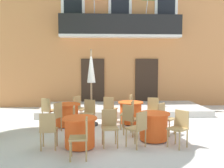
# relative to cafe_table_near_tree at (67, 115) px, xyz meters

# --- Properties ---
(ground_plane) EXTENTS (120.00, 120.00, 0.00)m
(ground_plane) POSITION_rel_cafe_table_near_tree_xyz_m (1.68, -1.16, -0.39)
(ground_plane) COLOR silver
(building_facade) EXTENTS (13.00, 5.09, 7.50)m
(building_facade) POSITION_rel_cafe_table_near_tree_xyz_m (2.08, 5.83, 3.36)
(building_facade) COLOR #CC844C
(building_facade) RESTS_ON ground
(entrance_step_platform) EXTENTS (6.88, 2.79, 0.25)m
(entrance_step_platform) POSITION_rel_cafe_table_near_tree_xyz_m (2.08, 2.45, -0.27)
(entrance_step_platform) COLOR silver
(entrance_step_platform) RESTS_ON ground
(cafe_table_near_tree) EXTENTS (0.86, 0.86, 0.76)m
(cafe_table_near_tree) POSITION_rel_cafe_table_near_tree_xyz_m (0.00, 0.00, 0.00)
(cafe_table_near_tree) COLOR #EA561E
(cafe_table_near_tree) RESTS_ON ground
(cafe_chair_near_tree_0) EXTENTS (0.55, 0.55, 0.91)m
(cafe_chair_near_tree_0) POSITION_rel_cafe_table_near_tree_xyz_m (-0.68, 0.32, 0.14)
(cafe_chair_near_tree_0) COLOR tan
(cafe_chair_near_tree_0) RESTS_ON ground
(cafe_chair_near_tree_1) EXTENTS (0.54, 0.54, 0.91)m
(cafe_chair_near_tree_1) POSITION_rel_cafe_table_near_tree_xyz_m (-0.27, -0.70, 0.14)
(cafe_chair_near_tree_1) COLOR tan
(cafe_chair_near_tree_1) RESTS_ON ground
(cafe_chair_near_tree_2) EXTENTS (0.53, 0.53, 0.91)m
(cafe_chair_near_tree_2) POSITION_rel_cafe_table_near_tree_xyz_m (0.71, -0.25, 0.14)
(cafe_chair_near_tree_2) COLOR tan
(cafe_chair_near_tree_2) RESTS_ON ground
(cafe_chair_near_tree_3) EXTENTS (0.56, 0.56, 0.91)m
(cafe_chair_near_tree_3) POSITION_rel_cafe_table_near_tree_xyz_m (0.36, 0.66, 0.14)
(cafe_chair_near_tree_3) COLOR tan
(cafe_chair_near_tree_3) RESTS_ON ground
(cafe_table_middle) EXTENTS (0.86, 0.86, 0.76)m
(cafe_table_middle) POSITION_rel_cafe_table_near_tree_xyz_m (0.57, -2.17, 0.00)
(cafe_table_middle) COLOR #EA561E
(cafe_table_middle) RESTS_ON ground
(cafe_chair_middle_0) EXTENTS (0.43, 0.43, 0.91)m
(cafe_chair_middle_0) POSITION_rel_cafe_table_near_tree_xyz_m (1.31, -2.04, 0.14)
(cafe_chair_middle_0) COLOR tan
(cafe_chair_middle_0) RESTS_ON ground
(cafe_chair_middle_1) EXTENTS (0.41, 0.41, 0.91)m
(cafe_chair_middle_1) POSITION_rel_cafe_table_near_tree_xyz_m (0.47, -1.42, 0.14)
(cafe_chair_middle_1) COLOR tan
(cafe_chair_middle_1) RESTS_ON ground
(cafe_chair_middle_2) EXTENTS (0.42, 0.42, 0.91)m
(cafe_chair_middle_2) POSITION_rel_cafe_table_near_tree_xyz_m (-0.17, -2.27, 0.14)
(cafe_chair_middle_2) COLOR tan
(cafe_chair_middle_2) RESTS_ON ground
(cafe_chair_middle_3) EXTENTS (0.41, 0.41, 0.91)m
(cafe_chair_middle_3) POSITION_rel_cafe_table_near_tree_xyz_m (0.67, -2.91, 0.14)
(cafe_chair_middle_3) COLOR tan
(cafe_chair_middle_3) RESTS_ON ground
(cafe_table_front) EXTENTS (0.86, 0.86, 0.76)m
(cafe_table_front) POSITION_rel_cafe_table_near_tree_xyz_m (2.53, -1.69, 0.00)
(cafe_table_front) COLOR #EA561E
(cafe_table_front) RESTS_ON ground
(cafe_chair_front_0) EXTENTS (0.56, 0.56, 0.91)m
(cafe_chair_front_0) POSITION_rel_cafe_table_near_tree_xyz_m (2.02, -2.24, 0.14)
(cafe_chair_front_0) COLOR tan
(cafe_chair_front_0) RESTS_ON ground
(cafe_chair_front_1) EXTENTS (0.56, 0.56, 0.91)m
(cafe_chair_front_1) POSITION_rel_cafe_table_near_tree_xyz_m (3.06, -2.22, 0.14)
(cafe_chair_front_1) COLOR tan
(cafe_chair_front_1) RESTS_ON ground
(cafe_chair_front_2) EXTENTS (0.57, 0.57, 0.91)m
(cafe_chair_front_2) POSITION_rel_cafe_table_near_tree_xyz_m (2.98, -1.08, 0.14)
(cafe_chair_front_2) COLOR tan
(cafe_chair_front_2) RESTS_ON ground
(cafe_chair_front_3) EXTENTS (0.57, 0.57, 0.91)m
(cafe_chair_front_3) POSITION_rel_cafe_table_near_tree_xyz_m (1.95, -1.20, 0.14)
(cafe_chair_front_3) COLOR tan
(cafe_chair_front_3) RESTS_ON ground
(cafe_table_far_side) EXTENTS (0.86, 0.86, 0.76)m
(cafe_table_far_side) POSITION_rel_cafe_table_near_tree_xyz_m (2.15, 0.27, 0.00)
(cafe_table_far_side) COLOR #EA561E
(cafe_table_far_side) RESTS_ON ground
(cafe_chair_far_side_0) EXTENTS (0.51, 0.51, 0.91)m
(cafe_chair_far_side_0) POSITION_rel_cafe_table_near_tree_xyz_m (2.89, 0.11, 0.14)
(cafe_chair_far_side_0) COLOR tan
(cafe_chair_far_side_0) RESTS_ON ground
(cafe_chair_far_side_1) EXTENTS (0.52, 0.52, 0.91)m
(cafe_chair_far_side_1) POSITION_rel_cafe_table_near_tree_xyz_m (2.35, 1.00, 0.14)
(cafe_chair_far_side_1) COLOR tan
(cafe_chair_far_side_1) RESTS_ON ground
(cafe_chair_far_side_2) EXTENTS (0.53, 0.53, 0.91)m
(cafe_chair_far_side_2) POSITION_rel_cafe_table_near_tree_xyz_m (1.44, 0.51, 0.14)
(cafe_chair_far_side_2) COLOR tan
(cafe_chair_far_side_2) RESTS_ON ground
(cafe_chair_far_side_3) EXTENTS (0.50, 0.50, 0.91)m
(cafe_chair_far_side_3) POSITION_rel_cafe_table_near_tree_xyz_m (2.02, -0.47, 0.14)
(cafe_chair_far_side_3) COLOR tan
(cafe_chair_far_side_3) RESTS_ON ground
(cafe_umbrella) EXTENTS (0.44, 0.44, 2.55)m
(cafe_umbrella) POSITION_rel_cafe_table_near_tree_xyz_m (0.80, 0.11, 1.27)
(cafe_umbrella) COLOR #997A56
(cafe_umbrella) RESTS_ON ground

